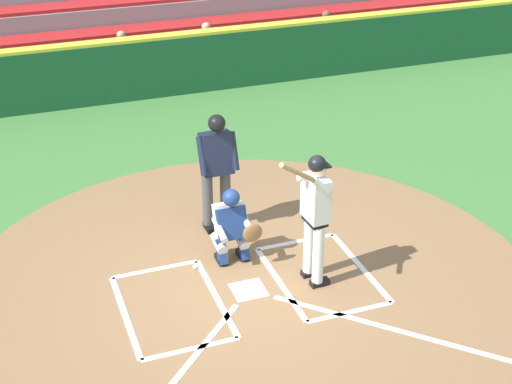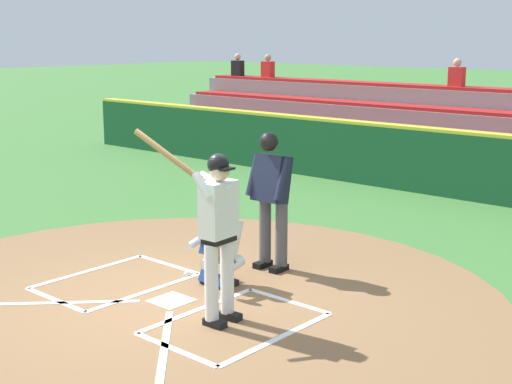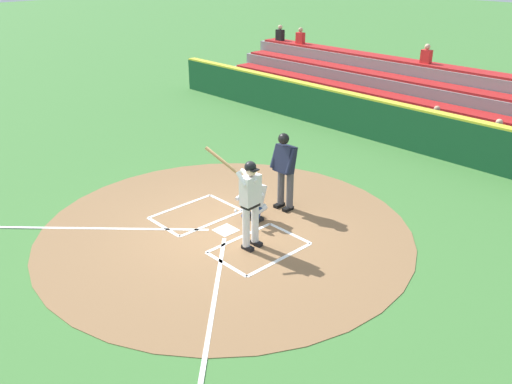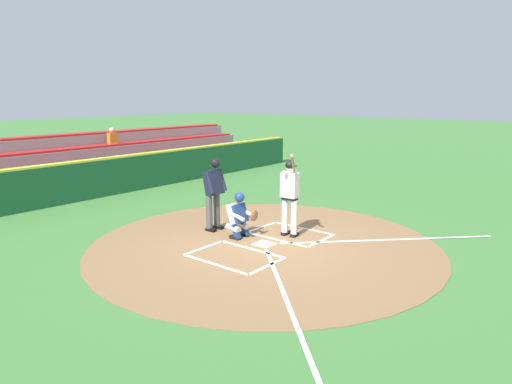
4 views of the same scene
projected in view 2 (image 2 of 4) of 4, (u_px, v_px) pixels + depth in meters
ground_plane at (171, 302)px, 8.57m from camera, size 120.00×120.00×0.00m
dirt_circle at (171, 301)px, 8.57m from camera, size 8.00×8.00×0.01m
home_plate_and_chalk at (111, 322)px, 7.92m from camera, size 7.93×4.91×0.01m
batter at (217, 226)px, 7.70m from camera, size 0.91×0.76×2.13m
catcher at (219, 240)px, 8.99m from camera, size 0.59×0.60×1.13m
plate_umpire at (271, 191)px, 9.51m from camera, size 0.59×0.41×1.86m
baseball at (187, 274)px, 9.44m from camera, size 0.07×0.07×0.07m
backstop_wall at (462, 165)px, 13.93m from camera, size 22.00×0.36×1.31m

